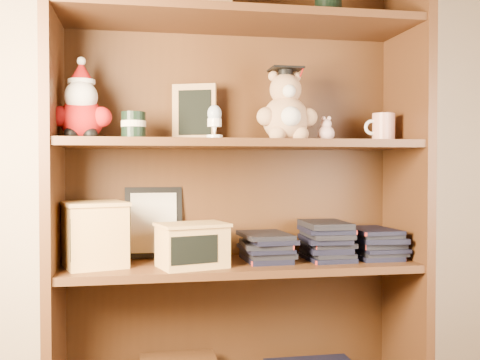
% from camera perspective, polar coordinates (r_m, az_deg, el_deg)
% --- Properties ---
extents(bookcase, '(1.20, 0.35, 1.60)m').
position_cam_1_polar(bookcase, '(1.89, -0.35, -1.21)').
color(bookcase, '#4C2B15').
rests_on(bookcase, ground).
extents(shelf_lower, '(1.14, 0.33, 0.02)m').
position_cam_1_polar(shelf_lower, '(1.86, 0.00, -8.72)').
color(shelf_lower, '#4C2B15').
rests_on(shelf_lower, ground).
extents(shelf_upper, '(1.14, 0.33, 0.02)m').
position_cam_1_polar(shelf_upper, '(1.84, 0.00, 3.67)').
color(shelf_upper, '#4C2B15').
rests_on(shelf_upper, ground).
extents(santa_plush, '(0.19, 0.13, 0.26)m').
position_cam_1_polar(santa_plush, '(1.81, -15.81, 7.06)').
color(santa_plush, '#A50F0F').
rests_on(santa_plush, shelf_upper).
extents(teachers_tin, '(0.08, 0.08, 0.09)m').
position_cam_1_polar(teachers_tin, '(1.81, -10.76, 5.48)').
color(teachers_tin, black).
rests_on(teachers_tin, shelf_upper).
extents(chalkboard_plaque, '(0.15, 0.11, 0.20)m').
position_cam_1_polar(chalkboard_plaque, '(1.94, -4.66, 6.72)').
color(chalkboard_plaque, '#9E7547').
rests_on(chalkboard_plaque, shelf_upper).
extents(egg_cup, '(0.05, 0.05, 0.11)m').
position_cam_1_polar(egg_cup, '(1.75, -2.61, 6.05)').
color(egg_cup, white).
rests_on(egg_cup, shelf_upper).
extents(grad_teddy_bear, '(0.20, 0.18, 0.25)m').
position_cam_1_polar(grad_teddy_bear, '(1.87, 4.70, 6.89)').
color(grad_teddy_bear, tan).
rests_on(grad_teddy_bear, shelf_upper).
extents(pink_figurine, '(0.05, 0.05, 0.09)m').
position_cam_1_polar(pink_figurine, '(1.91, 8.76, 4.91)').
color(pink_figurine, beige).
rests_on(pink_figurine, shelf_upper).
extents(teacher_mug, '(0.11, 0.08, 0.10)m').
position_cam_1_polar(teacher_mug, '(1.99, 14.31, 5.19)').
color(teacher_mug, silver).
rests_on(teacher_mug, shelf_upper).
extents(certificate_frame, '(0.19, 0.05, 0.24)m').
position_cam_1_polar(certificate_frame, '(1.95, -8.77, -4.29)').
color(certificate_frame, black).
rests_on(certificate_frame, shelf_lower).
extents(treats_box, '(0.23, 0.23, 0.20)m').
position_cam_1_polar(treats_box, '(1.82, -14.58, -5.31)').
color(treats_box, '#DDA85A').
rests_on(treats_box, shelf_lower).
extents(pencils_box, '(0.24, 0.20, 0.14)m').
position_cam_1_polar(pencils_box, '(1.76, -4.87, -6.58)').
color(pencils_box, '#DDA85A').
rests_on(pencils_box, shelf_lower).
extents(book_stack_left, '(0.14, 0.20, 0.10)m').
position_cam_1_polar(book_stack_left, '(1.87, 2.80, -6.80)').
color(book_stack_left, black).
rests_on(book_stack_left, shelf_lower).
extents(book_stack_mid, '(0.14, 0.20, 0.13)m').
position_cam_1_polar(book_stack_mid, '(1.93, 8.84, -6.09)').
color(book_stack_mid, black).
rests_on(book_stack_mid, shelf_lower).
extents(book_stack_right, '(0.14, 0.20, 0.11)m').
position_cam_1_polar(book_stack_right, '(1.99, 13.52, -6.11)').
color(book_stack_right, black).
rests_on(book_stack_right, shelf_lower).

